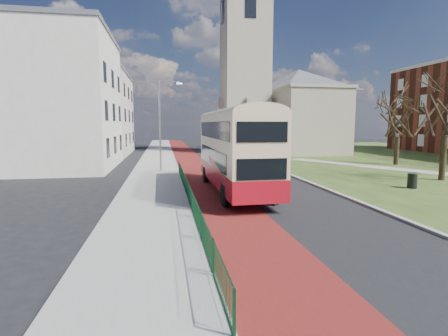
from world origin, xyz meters
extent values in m
plane|color=black|center=(0.00, 0.00, 0.00)|extent=(160.00, 160.00, 0.00)
cube|color=black|center=(1.50, 20.00, 0.01)|extent=(9.00, 120.00, 0.01)
cube|color=#591414|center=(-1.20, 20.00, 0.01)|extent=(3.40, 120.00, 0.01)
cube|color=gray|center=(-5.00, 20.00, 0.06)|extent=(4.00, 120.00, 0.12)
cube|color=#999993|center=(-3.00, 20.00, 0.07)|extent=(0.25, 120.00, 0.13)
cube|color=#999993|center=(6.10, 22.00, 0.07)|extent=(0.25, 80.00, 0.13)
cube|color=#2C4619|center=(26.00, 22.00, 0.02)|extent=(40.00, 80.00, 0.04)
cylinder|color=#0D3A1C|center=(-2.95, 4.00, 1.10)|extent=(0.04, 24.00, 0.04)
cylinder|color=#0D3A1C|center=(-2.95, 4.00, 0.15)|extent=(0.04, 24.00, 0.04)
cube|color=gray|center=(8.00, 38.00, 12.00)|extent=(6.50, 6.50, 24.00)
cube|color=gray|center=(16.50, 38.00, 4.50)|extent=(9.00, 18.00, 9.00)
pyramid|color=#565960|center=(16.50, 38.00, 12.60)|extent=(9.00, 18.00, 3.60)
cube|color=beige|center=(-14.00, 22.00, 6.25)|extent=(10.00, 14.00, 12.50)
cube|color=#565960|center=(-14.00, 22.00, 12.75)|extent=(10.30, 14.30, 0.50)
cube|color=beige|center=(-14.00, 38.00, 5.50)|extent=(10.00, 16.00, 11.00)
cube|color=#565960|center=(-14.00, 38.00, 11.25)|extent=(10.30, 16.30, 0.50)
cylinder|color=gray|center=(-4.50, 18.00, 4.12)|extent=(0.16, 0.16, 8.00)
cylinder|color=gray|center=(-3.60, 18.00, 8.02)|extent=(1.80, 0.10, 0.10)
cube|color=silver|center=(-2.70, 18.00, 7.87)|extent=(0.50, 0.18, 0.12)
cube|color=maroon|center=(0.10, 6.96, 1.11)|extent=(2.91, 12.00, 1.09)
cube|color=beige|center=(0.10, 6.96, 3.23)|extent=(2.88, 11.94, 3.16)
cube|color=black|center=(-1.27, 7.27, 2.25)|extent=(0.17, 9.82, 1.03)
cube|color=black|center=(1.46, 7.31, 2.25)|extent=(0.17, 9.82, 1.03)
cube|color=black|center=(-1.27, 6.95, 3.89)|extent=(0.18, 10.77, 0.98)
cube|color=black|center=(1.47, 6.98, 3.89)|extent=(0.18, 10.77, 0.98)
cube|color=black|center=(0.03, 12.92, 2.25)|extent=(2.44, 0.11, 1.14)
cube|color=black|center=(0.03, 12.92, 3.89)|extent=(2.44, 0.11, 0.98)
cube|color=orange|center=(0.03, 12.92, 4.51)|extent=(1.94, 0.12, 0.33)
cylinder|color=black|center=(-1.21, 11.02, 0.57)|extent=(0.34, 1.14, 1.13)
cylinder|color=black|center=(1.32, 11.05, 0.57)|extent=(0.34, 1.14, 1.13)
cylinder|color=black|center=(-1.13, 3.36, 0.57)|extent=(0.34, 1.14, 1.13)
cylinder|color=black|center=(1.41, 3.39, 0.57)|extent=(0.34, 1.14, 1.13)
cylinder|color=#2F2517|center=(16.46, 8.70, 1.71)|extent=(0.58, 0.58, 3.35)
cylinder|color=#2C2416|center=(19.72, 18.49, 1.51)|extent=(0.54, 0.54, 2.94)
cylinder|color=black|center=(11.89, 6.05, 0.53)|extent=(0.77, 0.77, 0.98)
cylinder|color=gray|center=(11.89, 6.05, 1.05)|extent=(0.82, 0.82, 0.07)
camera|label=1|loc=(-4.23, -14.18, 4.22)|focal=28.00mm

